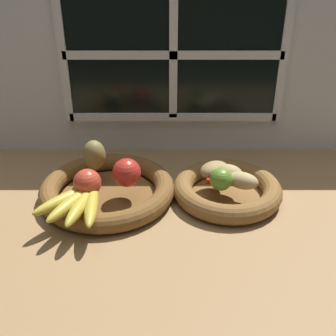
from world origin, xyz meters
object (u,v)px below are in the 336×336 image
fruit_bowl_right (228,190)px  apple_red_front (88,183)px  potato_oblong (215,170)px  chili_pepper (233,183)px  apple_red_right (127,173)px  fruit_bowl_left (108,190)px  lime_near (222,179)px  potato_large (229,174)px  banana_bunch_front (79,202)px  potato_small (243,181)px  pear_brown (95,155)px

fruit_bowl_right → apple_red_front: (-34.95, -6.28, 6.10)cm
potato_oblong → chili_pepper: 6.46cm
apple_red_right → apple_red_front: apple_red_right is taller
fruit_bowl_left → apple_red_front: size_ratio=5.19×
lime_near → apple_red_front: bearing=-175.4°
potato_oblong → potato_large: bearing=-37.9°
fruit_bowl_left → lime_near: 29.73cm
banana_bunch_front → apple_red_front: bearing=76.8°
potato_small → potato_large: potato_large is taller
lime_near → fruit_bowl_right: bearing=56.3°
lime_near → pear_brown: bearing=162.1°
banana_bunch_front → potato_oblong: potato_oblong is taller
fruit_bowl_right → banana_bunch_front: size_ratio=1.53×
banana_bunch_front → chili_pepper: 38.25cm
apple_red_front → lime_near: 32.61cm
apple_red_right → lime_near: bearing=-4.8°
chili_pepper → potato_oblong: bearing=141.7°
banana_bunch_front → fruit_bowl_left: bearing=67.8°
fruit_bowl_right → banana_bunch_front: banana_bunch_front is taller
pear_brown → potato_oblong: (31.92, -4.27, -2.11)cm
apple_red_right → potato_small: bearing=-2.6°
potato_oblong → potato_small: 8.59cm
potato_small → fruit_bowl_left: bearing=175.0°
lime_near → fruit_bowl_left: bearing=172.8°
fruit_bowl_right → potato_large: potato_large is taller
potato_large → chili_pepper: 2.71cm
fruit_bowl_right → pear_brown: bearing=168.9°
apple_red_front → lime_near: size_ratio=1.19×
pear_brown → fruit_bowl_right: bearing=-11.1°
fruit_bowl_left → banana_bunch_front: banana_bunch_front is taller
apple_red_right → banana_bunch_front: size_ratio=0.39×
potato_small → potato_large: size_ratio=1.07×
fruit_bowl_left → potato_large: bearing=-0.0°
apple_red_right → pear_brown: pear_brown is taller
fruit_bowl_right → apple_red_right: size_ratio=3.91×
potato_oblong → lime_near: bearing=-81.4°
apple_red_front → potato_small: apple_red_front is taller
potato_oblong → fruit_bowl_left: bearing=-174.6°
chili_pepper → fruit_bowl_right: bearing=118.9°
fruit_bowl_right → lime_near: size_ratio=4.95×
potato_small → banana_bunch_front: bearing=-167.2°
fruit_bowl_right → chili_pepper: size_ratio=2.19×
apple_red_front → chili_pepper: (35.64, 4.10, -2.58)cm
fruit_bowl_right → lime_near: (-2.45, -3.67, 5.56)cm
apple_red_front → banana_bunch_front: 6.11cm
fruit_bowl_left → apple_red_right: apple_red_right is taller
pear_brown → potato_small: (38.36, -9.96, -2.07)cm
fruit_bowl_right → lime_near: lime_near is taller
fruit_bowl_right → potato_small: size_ratio=3.54×
apple_red_right → lime_near: apple_red_right is taller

